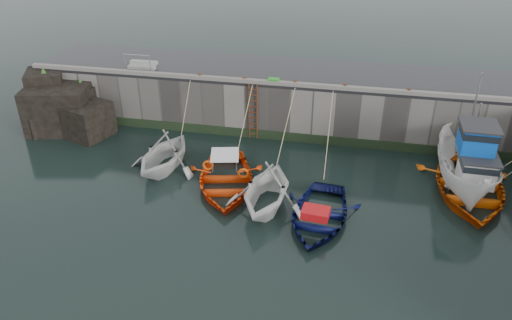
% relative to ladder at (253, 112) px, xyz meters
% --- Properties ---
extents(ground, '(120.00, 120.00, 0.00)m').
position_rel_ladder_xyz_m(ground, '(2.00, -9.91, -1.59)').
color(ground, black).
rests_on(ground, ground).
extents(quay_back, '(30.00, 5.00, 3.00)m').
position_rel_ladder_xyz_m(quay_back, '(2.00, 2.59, -0.09)').
color(quay_back, slate).
rests_on(quay_back, ground).
extents(road_back, '(30.00, 5.00, 0.16)m').
position_rel_ladder_xyz_m(road_back, '(2.00, 2.59, 1.49)').
color(road_back, black).
rests_on(road_back, quay_back).
extents(kerb_back, '(30.00, 0.30, 0.20)m').
position_rel_ladder_xyz_m(kerb_back, '(2.00, 0.24, 1.67)').
color(kerb_back, slate).
rests_on(kerb_back, road_back).
extents(algae_back, '(30.00, 0.08, 0.50)m').
position_rel_ladder_xyz_m(algae_back, '(2.00, 0.05, -1.34)').
color(algae_back, black).
rests_on(algae_back, ground).
extents(rock_outcrop, '(5.85, 4.24, 3.41)m').
position_rel_ladder_xyz_m(rock_outcrop, '(-10.92, -0.80, -0.33)').
color(rock_outcrop, black).
rests_on(rock_outcrop, ground).
extents(ladder, '(0.51, 0.08, 3.20)m').
position_rel_ladder_xyz_m(ladder, '(0.00, 0.00, 0.00)').
color(ladder, '#3F1E0F').
rests_on(ladder, ground).
extents(boat_near_white, '(4.32, 4.82, 2.27)m').
position_rel_ladder_xyz_m(boat_near_white, '(-3.62, -4.16, -1.59)').
color(boat_near_white, silver).
rests_on(boat_near_white, ground).
extents(boat_near_white_rope, '(0.04, 3.13, 3.10)m').
position_rel_ladder_xyz_m(boat_near_white_rope, '(-3.62, -0.79, -1.59)').
color(boat_near_white_rope, tan).
rests_on(boat_near_white_rope, ground).
extents(boat_near_blue, '(4.96, 6.12, 1.12)m').
position_rel_ladder_xyz_m(boat_near_blue, '(-0.24, -5.17, -1.59)').
color(boat_near_blue, '#F3430C').
rests_on(boat_near_blue, ground).
extents(boat_near_blue_rope, '(0.04, 3.79, 3.10)m').
position_rel_ladder_xyz_m(boat_near_blue_rope, '(-0.24, -1.29, -1.59)').
color(boat_near_blue_rope, tan).
rests_on(boat_near_blue_rope, ground).
extents(boat_near_blacktrim, '(4.14, 4.71, 2.35)m').
position_rel_ladder_xyz_m(boat_near_blacktrim, '(1.96, -6.43, -1.59)').
color(boat_near_blacktrim, white).
rests_on(boat_near_blacktrim, ground).
extents(boat_near_blacktrim_rope, '(0.04, 4.78, 3.10)m').
position_rel_ladder_xyz_m(boat_near_blacktrim_rope, '(1.96, -1.92, -1.59)').
color(boat_near_blacktrim_rope, tan).
rests_on(boat_near_blacktrim_rope, ground).
extents(boat_near_navy, '(3.96, 5.24, 1.02)m').
position_rel_ladder_xyz_m(boat_near_navy, '(4.30, -7.01, -1.59)').
color(boat_near_navy, '#0B1044').
rests_on(boat_near_navy, ground).
extents(boat_near_navy_rope, '(0.04, 5.28, 3.10)m').
position_rel_ladder_xyz_m(boat_near_navy_rope, '(4.30, -2.21, -1.59)').
color(boat_near_navy_rope, tan).
rests_on(boat_near_navy_rope, ground).
extents(boat_far_white, '(2.56, 6.57, 5.52)m').
position_rel_ladder_xyz_m(boat_far_white, '(10.72, -2.95, -0.53)').
color(boat_far_white, white).
rests_on(boat_far_white, ground).
extents(boat_far_orange, '(4.63, 6.44, 4.32)m').
position_rel_ladder_xyz_m(boat_far_orange, '(10.85, -3.58, -1.17)').
color(boat_far_orange, '#F25F0C').
rests_on(boat_far_orange, ground).
extents(fish_crate, '(0.61, 0.45, 0.27)m').
position_rel_ladder_xyz_m(fish_crate, '(1.05, 0.39, 1.70)').
color(fish_crate, '#1D961B').
rests_on(fish_crate, road_back).
extents(railing, '(1.60, 1.05, 1.00)m').
position_rel_ladder_xyz_m(railing, '(-6.75, 1.33, 1.77)').
color(railing, '#A5A8AD').
rests_on(railing, road_back).
extents(bollard_a, '(0.18, 0.18, 0.28)m').
position_rel_ladder_xyz_m(bollard_a, '(-3.00, 0.34, 1.71)').
color(bollard_a, '#3F1E0F').
rests_on(bollard_a, road_back).
extents(bollard_b, '(0.18, 0.18, 0.28)m').
position_rel_ladder_xyz_m(bollard_b, '(-0.50, 0.34, 1.71)').
color(bollard_b, '#3F1E0F').
rests_on(bollard_b, road_back).
extents(bollard_c, '(0.18, 0.18, 0.28)m').
position_rel_ladder_xyz_m(bollard_c, '(2.20, 0.34, 1.71)').
color(bollard_c, '#3F1E0F').
rests_on(bollard_c, road_back).
extents(bollard_d, '(0.18, 0.18, 0.28)m').
position_rel_ladder_xyz_m(bollard_d, '(4.80, 0.34, 1.71)').
color(bollard_d, '#3F1E0F').
rests_on(bollard_d, road_back).
extents(bollard_e, '(0.18, 0.18, 0.28)m').
position_rel_ladder_xyz_m(bollard_e, '(8.00, 0.34, 1.71)').
color(bollard_e, '#3F1E0F').
rests_on(bollard_e, road_back).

